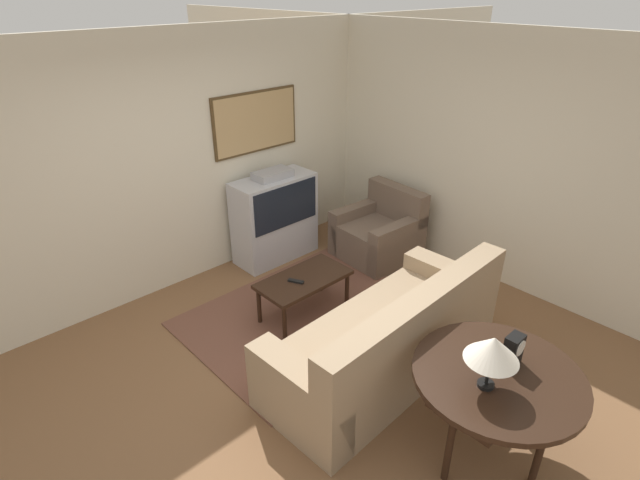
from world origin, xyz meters
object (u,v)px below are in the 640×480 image
at_px(armchair, 379,234).
at_px(table_lamp, 493,349).
at_px(coffee_table, 304,282).
at_px(console_table, 498,381).
at_px(mantel_clock, 513,350).
at_px(couch, 389,340).
at_px(tv, 275,217).

xyz_separation_m(armchair, table_lamp, (-1.83, -2.46, 0.75)).
distance_m(coffee_table, console_table, 2.18).
relative_size(table_lamp, mantel_clock, 1.73).
distance_m(armchair, console_table, 3.00).
distance_m(console_table, mantel_clock, 0.24).
distance_m(couch, armchair, 2.09).
bearing_deg(armchair, console_table, -30.18).
distance_m(table_lamp, mantel_clock, 0.37).
relative_size(armchair, mantel_clock, 4.04).
distance_m(tv, mantel_clock, 3.38).
bearing_deg(table_lamp, armchair, 53.34).
relative_size(coffee_table, mantel_clock, 4.14).
relative_size(couch, coffee_table, 2.43).
relative_size(coffee_table, console_table, 0.82).
height_order(armchair, mantel_clock, mantel_clock).
bearing_deg(couch, table_lamp, 71.56).
height_order(coffee_table, mantel_clock, mantel_clock).
bearing_deg(tv, mantel_clock, -99.71).
xyz_separation_m(coffee_table, mantel_clock, (-0.00, -2.15, 0.46)).
distance_m(couch, coffee_table, 1.12).
bearing_deg(tv, coffee_table, -115.87).
bearing_deg(tv, table_lamp, -105.03).
relative_size(tv, mantel_clock, 4.97).
bearing_deg(coffee_table, console_table, -94.19).
xyz_separation_m(armchair, console_table, (-1.66, -2.47, 0.38)).
bearing_deg(mantel_clock, armchair, 58.50).
relative_size(tv, console_table, 0.98).
xyz_separation_m(tv, mantel_clock, (-0.57, -3.32, 0.32)).
height_order(armchair, console_table, armchair).
distance_m(tv, couch, 2.36).
bearing_deg(mantel_clock, coffee_table, 89.91).
bearing_deg(console_table, armchair, 55.99).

